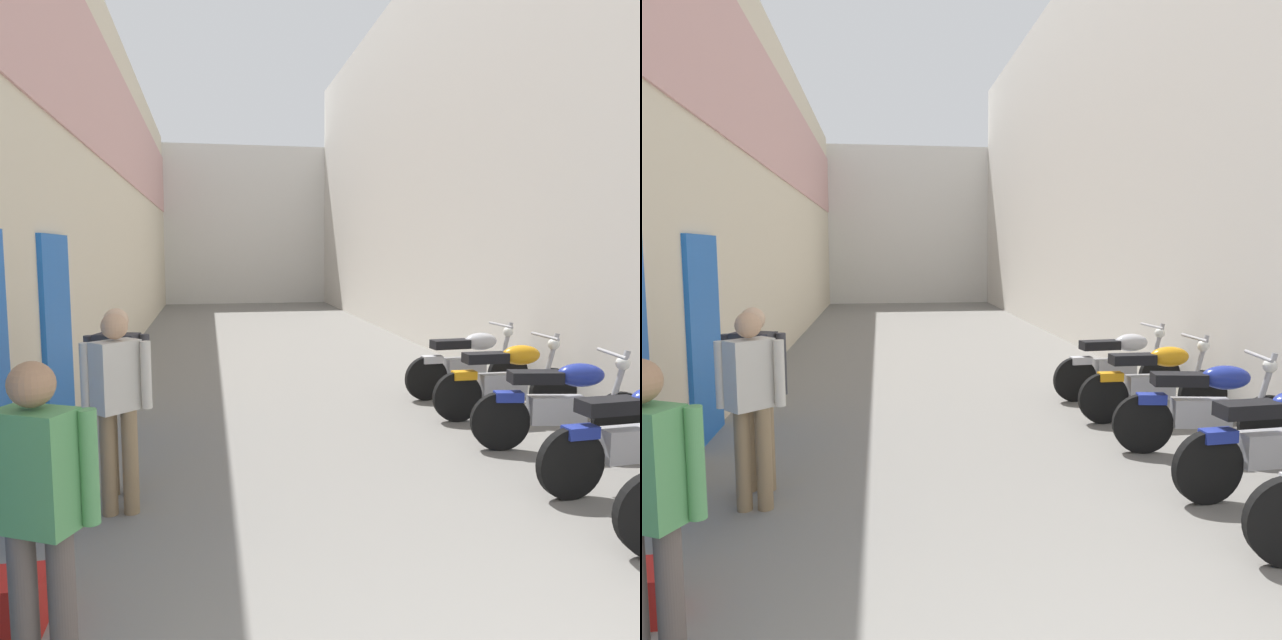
# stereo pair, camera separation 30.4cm
# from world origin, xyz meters

# --- Properties ---
(ground_plane) EXTENTS (38.36, 38.36, 0.00)m
(ground_plane) POSITION_xyz_m (0.00, 9.18, 0.00)
(ground_plane) COLOR slate
(building_left) EXTENTS (0.45, 22.36, 6.12)m
(building_left) POSITION_xyz_m (-3.22, 11.12, 3.09)
(building_left) COLOR beige
(building_left) RESTS_ON ground
(building_right) EXTENTS (0.45, 22.36, 8.00)m
(building_right) POSITION_xyz_m (3.23, 11.18, 4.00)
(building_right) COLOR beige
(building_right) RESTS_ON ground
(building_far_end) EXTENTS (9.05, 2.00, 5.93)m
(building_far_end) POSITION_xyz_m (0.00, 23.36, 2.97)
(building_far_end) COLOR silver
(building_far_end) RESTS_ON ground
(motorcycle_third) EXTENTS (1.85, 0.58, 1.04)m
(motorcycle_third) POSITION_xyz_m (2.09, 3.32, 0.50)
(motorcycle_third) COLOR black
(motorcycle_third) RESTS_ON ground
(motorcycle_fourth) EXTENTS (1.84, 0.58, 1.04)m
(motorcycle_fourth) POSITION_xyz_m (2.09, 4.43, 0.50)
(motorcycle_fourth) COLOR black
(motorcycle_fourth) RESTS_ON ground
(motorcycle_fifth) EXTENTS (1.85, 0.58, 1.04)m
(motorcycle_fifth) POSITION_xyz_m (2.09, 5.60, 0.50)
(motorcycle_fifth) COLOR black
(motorcycle_fifth) RESTS_ON ground
(motorcycle_sixth) EXTENTS (1.85, 0.58, 1.04)m
(motorcycle_sixth) POSITION_xyz_m (2.09, 6.71, 0.50)
(motorcycle_sixth) COLOR black
(motorcycle_sixth) RESTS_ON ground
(pedestrian_by_doorway) EXTENTS (0.52, 0.33, 1.57)m
(pedestrian_by_doorway) POSITION_xyz_m (-2.19, 1.63, 0.92)
(pedestrian_by_doorway) COLOR #564C47
(pedestrian_by_doorway) RESTS_ON ground
(pedestrian_mid_alley) EXTENTS (0.52, 0.38, 1.57)m
(pedestrian_mid_alley) POSITION_xyz_m (-2.14, 3.65, 0.92)
(pedestrian_mid_alley) COLOR #8C7251
(pedestrian_mid_alley) RESTS_ON ground
(pedestrian_further_down) EXTENTS (0.52, 0.29, 1.57)m
(pedestrian_further_down) POSITION_xyz_m (-2.19, 4.05, 0.92)
(pedestrian_further_down) COLOR #8C7251
(pedestrian_further_down) RESTS_ON ground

